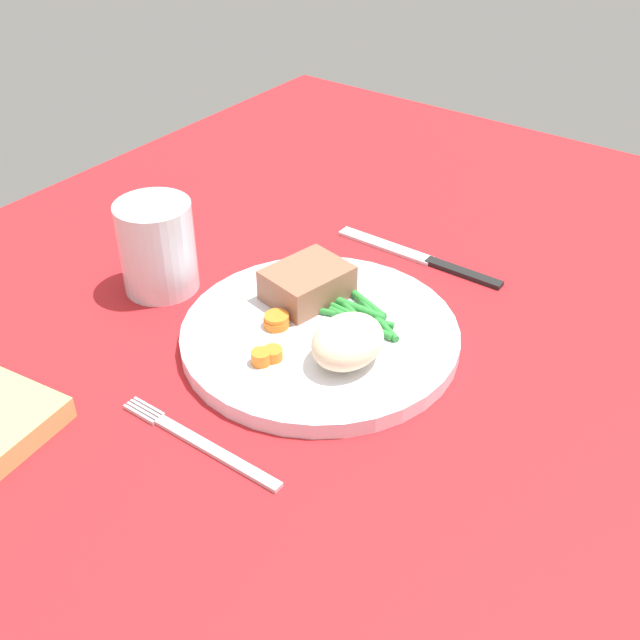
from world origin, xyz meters
TOP-DOWN VIEW (x-y plane):
  - dining_table at (0.00, 0.00)cm, footprint 120.00×90.00cm
  - dinner_plate at (-1.78, -3.60)cm, footprint 26.55×26.55cm
  - meat_portion at (1.81, 0.58)cm, footprint 9.02×7.64cm
  - mashed_potatoes at (-4.17, -8.38)cm, footprint 7.45×5.94cm
  - carrot_slices at (-5.69, -1.19)cm, footprint 7.32×4.72cm
  - green_beans at (1.99, -5.80)cm, footprint 5.84×9.53cm
  - fork at (-18.71, -3.86)cm, footprint 1.44×16.60cm
  - knife at (17.13, -3.89)cm, footprint 1.70×20.50cm
  - water_glass at (-3.76, 15.66)cm, footprint 7.83×7.83cm

SIDE VIEW (x-z plane):
  - dining_table at x=0.00cm, z-range 0.00..2.00cm
  - knife at x=17.13cm, z-range 1.88..2.52cm
  - fork at x=-18.71cm, z-range 2.00..2.40cm
  - dinner_plate at x=-1.78cm, z-range 2.00..3.60cm
  - green_beans at x=1.99cm, z-range 3.54..4.41cm
  - carrot_slices at x=-5.69cm, z-range 3.53..4.78cm
  - meat_portion at x=1.81cm, z-range 3.60..6.90cm
  - mashed_potatoes at x=-4.17cm, z-range 3.60..7.78cm
  - water_glass at x=-3.76cm, z-range 1.28..10.97cm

